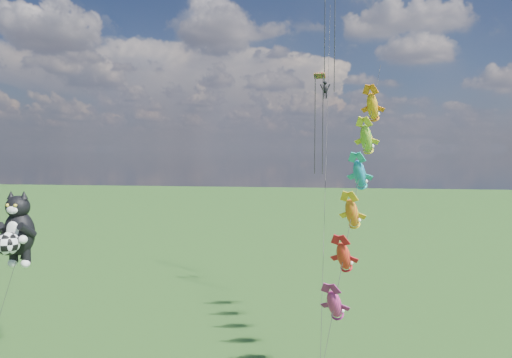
# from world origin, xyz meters

# --- Properties ---
(cat_kite_rig) EXTENTS (2.36, 4.09, 11.10)m
(cat_kite_rig) POSITION_xyz_m (-0.97, 1.56, 8.56)
(cat_kite_rig) COLOR brown
(cat_kite_rig) RESTS_ON ground
(fish_windsock_rig) EXTENTS (4.78, 15.30, 19.76)m
(fish_windsock_rig) POSITION_xyz_m (20.42, 2.59, 11.08)
(fish_windsock_rig) COLOR brown
(fish_windsock_rig) RESTS_ON ground
(parafoil_rig) EXTENTS (1.96, 17.53, 27.22)m
(parafoil_rig) POSITION_xyz_m (18.50, 14.14, 19.28)
(parafoil_rig) COLOR brown
(parafoil_rig) RESTS_ON ground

